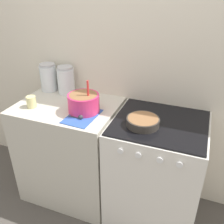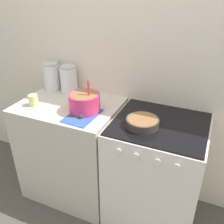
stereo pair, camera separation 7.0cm
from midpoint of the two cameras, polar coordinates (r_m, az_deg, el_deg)
wall_back at (r=2.03m, az=2.70°, el=11.26°), size 4.59×0.05×2.40m
countertop_cabinet at (r=2.26m, az=-10.19°, el=-8.64°), size 0.80×0.61×0.90m
stove at (r=2.04m, az=8.81°, el=-13.23°), size 0.67×0.63×0.90m
mixing_bowl at (r=1.87m, az=-7.57°, el=2.26°), size 0.23×0.23×0.26m
baking_pan at (r=1.71m, az=5.91°, el=-2.19°), size 0.23×0.23×0.06m
storage_jar_left at (r=2.30m, az=-15.13°, el=7.28°), size 0.15×0.15×0.24m
storage_jar_middle at (r=2.21m, az=-11.34°, el=6.77°), size 0.15×0.15×0.24m
tin_can at (r=2.04m, az=-18.90°, el=2.20°), size 0.07×0.07×0.09m
recipe_page at (r=1.84m, az=-7.88°, el=-0.97°), size 0.21×0.31×0.01m
measuring_spoon at (r=1.80m, az=-8.61°, el=-1.19°), size 0.12×0.04×0.04m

